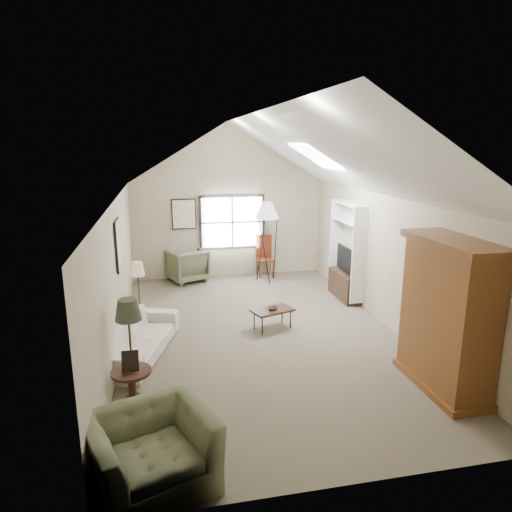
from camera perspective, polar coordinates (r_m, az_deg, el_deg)
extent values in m
cube|color=brown|center=(8.66, 0.55, -9.66)|extent=(5.00, 8.00, 0.01)
cube|color=tan|center=(12.08, -3.48, 3.33)|extent=(5.00, 0.01, 2.50)
cube|color=tan|center=(4.67, 11.40, -14.62)|extent=(5.00, 0.01, 2.50)
cube|color=tan|center=(8.10, -17.00, -2.56)|extent=(0.01, 8.00, 2.50)
cube|color=tan|center=(9.09, 16.16, -0.74)|extent=(0.01, 8.00, 2.50)
cube|color=black|center=(12.02, -2.99, 4.25)|extent=(1.72, 0.08, 1.42)
cube|color=black|center=(8.27, -16.86, 1.36)|extent=(0.68, 0.04, 0.88)
cube|color=black|center=(11.87, -9.01, 5.19)|extent=(0.62, 0.04, 0.78)
cube|color=brown|center=(7.02, 22.83, -6.90)|extent=(0.60, 1.50, 2.20)
cube|color=white|center=(10.45, 11.31, 0.84)|extent=(0.32, 1.30, 2.10)
cube|color=#382316|center=(10.66, 10.99, -3.62)|extent=(0.34, 1.18, 0.60)
cube|color=black|center=(10.49, 11.15, -0.39)|extent=(0.05, 0.90, 0.55)
imported|color=beige|center=(7.98, -14.61, -9.81)|extent=(1.45, 2.29, 0.62)
imported|color=#5B6446|center=(5.19, -12.92, -22.79)|extent=(1.50, 1.41, 0.78)
imported|color=#636B4B|center=(11.87, -8.62, -1.13)|extent=(1.17, 1.19, 0.83)
cube|color=#331C14|center=(8.80, 2.07, -7.88)|extent=(0.87, 0.66, 0.40)
imported|color=#392517|center=(8.72, 2.08, -6.53)|extent=(0.24, 0.24, 0.05)
cylinder|color=#382117|center=(6.57, -15.21, -15.72)|extent=(0.67, 0.67, 0.54)
cube|color=maroon|center=(12.11, 1.14, -0.03)|extent=(0.44, 0.44, 1.09)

